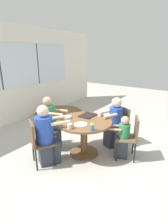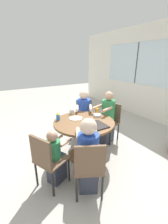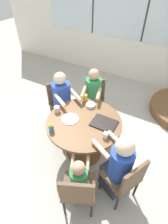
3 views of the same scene
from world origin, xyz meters
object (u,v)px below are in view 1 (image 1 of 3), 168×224
person_man_blue_shirt (114,124)px  chair_for_man_blue_shirt (120,123)px  bowl_white_shallow (68,117)px  sippy_cup (92,126)px  chair_for_woman_green_shirt (43,126)px  person_man_teal_shirt (47,138)px  chair_for_toddler (131,134)px  juice_glass (59,117)px  coffee_mug (70,126)px  person_woman_green_shirt (50,126)px  milk_carton_small (100,114)px  person_toddler (122,139)px  folded_table_stack (60,114)px  chair_for_man_teal_shirt (38,140)px

person_man_blue_shirt → chair_for_man_blue_shirt: bearing=-90.0°
bowl_white_shallow → sippy_cup: bearing=-106.8°
chair_for_woman_green_shirt → chair_for_man_blue_shirt: (1.11, -1.30, 0.00)m
person_man_teal_shirt → chair_for_toddler: bearing=71.1°
person_man_teal_shirt → juice_glass: size_ratio=10.89×
person_man_teal_shirt → coffee_mug: person_man_teal_shirt is taller
person_woman_green_shirt → bowl_white_shallow: size_ratio=7.82×
chair_for_toddler → chair_for_woman_green_shirt: bearing=86.1°
person_man_blue_shirt → milk_carton_small: size_ratio=12.55×
chair_for_man_blue_shirt → person_man_blue_shirt: (-0.15, 0.07, -0.00)m
person_toddler → milk_carton_small: (0.07, 0.57, 0.38)m
person_man_teal_shirt → bowl_white_shallow: bearing=116.9°
coffee_mug → person_man_teal_shirt: bearing=115.2°
coffee_mug → bowl_white_shallow: bearing=43.6°
person_toddler → sippy_cup: size_ratio=5.90×
milk_carton_small → bowl_white_shallow: bearing=134.9°
milk_carton_small → person_man_teal_shirt: bearing=153.9°
coffee_mug → folded_table_stack: bearing=46.4°
sippy_cup → folded_table_stack: 2.96m
chair_for_woman_green_shirt → person_man_blue_shirt: person_man_blue_shirt is taller
milk_carton_small → coffee_mug: bearing=172.7°
person_man_blue_shirt → person_woman_green_shirt: bearing=67.0°
sippy_cup → juice_glass: (0.07, 0.84, -0.02)m
chair_for_man_blue_shirt → person_man_teal_shirt: (-1.49, 0.80, 0.00)m
folded_table_stack → coffee_mug: bearing=-133.6°
bowl_white_shallow → folded_table_stack: 2.26m
sippy_cup → folded_table_stack: sippy_cup is taller
chair_for_man_blue_shirt → sippy_cup: size_ratio=5.81×
person_woman_green_shirt → person_toddler: (0.56, -1.43, -0.13)m
person_man_teal_shirt → bowl_white_shallow: size_ratio=7.73×
chair_for_man_teal_shirt → folded_table_stack: size_ratio=0.60×
juice_glass → person_woman_green_shirt: bearing=89.4°
chair_for_woman_green_shirt → person_woman_green_shirt: bearing=90.0°
chair_for_man_teal_shirt → person_toddler: size_ratio=0.98×
chair_for_woman_green_shirt → person_woman_green_shirt: size_ratio=0.74×
coffee_mug → folded_table_stack: coffee_mug is taller
person_woman_green_shirt → folded_table_stack: bearing=-160.9°
chair_for_toddler → folded_table_stack: size_ratio=0.60×
milk_carton_small → bowl_white_shallow: (-0.48, 0.48, -0.02)m
chair_for_man_teal_shirt → person_toddler: bearing=74.5°
chair_for_man_blue_shirt → milk_carton_small: size_ratio=9.72×
chair_for_man_teal_shirt → juice_glass: (0.57, -0.02, 0.28)m
coffee_mug → juice_glass: bearing=63.8°
person_man_blue_shirt → coffee_mug: bearing=100.9°
milk_carton_small → juice_glass: bearing=137.3°
bowl_white_shallow → person_man_blue_shirt: bearing=-42.3°
folded_table_stack → person_toddler: bearing=-112.1°
coffee_mug → folded_table_stack: 2.78m
person_man_blue_shirt → bowl_white_shallow: (-0.76, 0.69, 0.25)m
person_man_teal_shirt → milk_carton_small: size_ratio=12.97×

